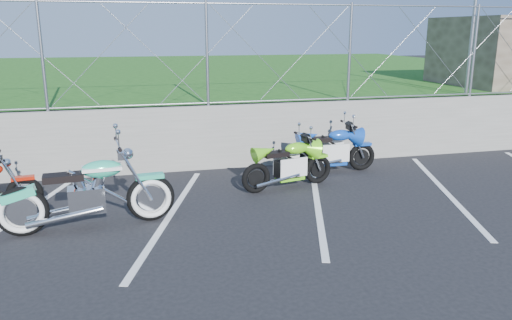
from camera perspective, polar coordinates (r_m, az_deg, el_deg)
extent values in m
plane|color=black|center=(6.93, -9.03, -8.99)|extent=(90.00, 90.00, 0.00)
cube|color=slate|center=(10.07, -11.02, 2.29)|extent=(30.00, 0.22, 1.30)
cube|color=#1C4C14|center=(19.95, -12.73, 8.21)|extent=(30.00, 20.00, 1.30)
cylinder|color=gray|center=(9.86, -11.78, 17.22)|extent=(28.00, 0.03, 0.03)
cylinder|color=gray|center=(9.95, -11.21, 6.23)|extent=(28.00, 0.03, 0.03)
cylinder|color=gray|center=(12.80, 23.53, 13.66)|extent=(0.08, 0.08, 3.00)
cube|color=silver|center=(8.07, -27.07, -6.99)|extent=(1.49, 4.31, 0.01)
cube|color=silver|center=(7.85, -9.71, -6.11)|extent=(1.49, 4.31, 0.01)
cube|color=silver|center=(8.35, 6.99, -4.73)|extent=(1.49, 4.31, 0.01)
cube|color=silver|center=(9.45, 20.74, -3.28)|extent=(1.49, 4.31, 0.01)
torus|color=black|center=(7.55, -25.18, -5.36)|extent=(0.72, 0.18, 0.71)
torus|color=black|center=(7.55, -11.94, -4.24)|extent=(0.72, 0.18, 0.71)
cube|color=silver|center=(7.47, -18.77, -4.30)|extent=(0.52, 0.35, 0.37)
ellipsoid|color=#30C093|center=(7.35, -17.20, -0.97)|extent=(0.59, 0.31, 0.25)
cube|color=black|center=(7.38, -21.15, -1.87)|extent=(0.56, 0.31, 0.10)
cube|color=#30C093|center=(7.45, -12.08, -1.82)|extent=(0.42, 0.20, 0.06)
cylinder|color=silver|center=(7.28, -15.52, 1.78)|extent=(0.10, 0.77, 0.03)
torus|color=black|center=(8.61, -24.91, -3.52)|extent=(0.56, 0.18, 0.55)
cube|color=#BA1D0A|center=(8.54, -25.09, -1.88)|extent=(0.35, 0.18, 0.05)
torus|color=black|center=(8.64, -0.01, -2.08)|extent=(0.55, 0.21, 0.54)
torus|color=black|center=(9.26, 7.08, -1.06)|extent=(0.55, 0.21, 0.54)
cube|color=black|center=(8.90, 3.57, -1.02)|extent=(0.46, 0.33, 0.31)
ellipsoid|color=#6AD51A|center=(8.91, 4.70, 1.36)|extent=(0.51, 0.32, 0.21)
cube|color=black|center=(8.71, 2.27, 0.67)|extent=(0.48, 0.31, 0.08)
cube|color=#6AD51A|center=(9.19, 7.13, 0.45)|extent=(0.36, 0.20, 0.05)
cylinder|color=silver|center=(8.94, 5.59, 2.76)|extent=(0.16, 0.64, 0.03)
torus|color=black|center=(9.77, 4.94, -0.09)|extent=(0.56, 0.10, 0.56)
torus|color=black|center=(10.27, 11.97, 0.37)|extent=(0.56, 0.10, 0.56)
cube|color=black|center=(9.97, 8.46, 0.66)|extent=(0.43, 0.26, 0.32)
ellipsoid|color=#1243AD|center=(9.97, 9.64, 2.82)|extent=(0.49, 0.23, 0.22)
cube|color=black|center=(9.81, 7.21, 2.33)|extent=(0.47, 0.23, 0.08)
cube|color=#1243AD|center=(10.21, 12.04, 1.80)|extent=(0.36, 0.14, 0.06)
cylinder|color=silver|center=(10.00, 10.54, 4.08)|extent=(0.03, 0.67, 0.03)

